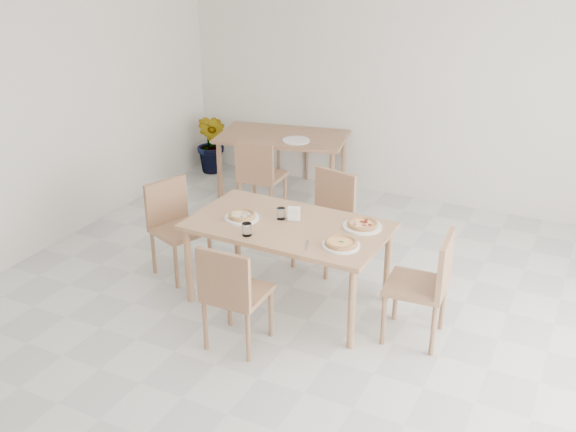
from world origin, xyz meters
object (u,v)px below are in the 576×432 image
at_px(chair_south, 232,290).
at_px(chair_back_s, 259,173).
at_px(plate_empty, 296,141).
at_px(potted_plant, 213,144).
at_px(chair_back_n, 297,135).
at_px(chair_east, 428,280).
at_px(plate_margherita, 341,245).
at_px(chair_west, 174,221).
at_px(chair_north, 328,212).
at_px(pizza_margherita, 341,243).
at_px(plate_pepperoni, 362,227).
at_px(tumbler_b, 281,214).
at_px(pizza_mushroom, 242,215).
at_px(pizza_pepperoni, 362,224).
at_px(plate_mushroom, 242,218).
at_px(napkin_holder, 294,214).
at_px(second_table, 283,142).
at_px(tumbler_a, 247,229).
at_px(main_table, 288,232).

height_order(chair_south, chair_back_s, chair_back_s).
xyz_separation_m(plate_empty, potted_plant, (-1.41, 0.40, -0.35)).
bearing_deg(chair_back_n, chair_east, -64.41).
distance_m(chair_back_s, plate_empty, 0.66).
bearing_deg(plate_margherita, chair_west, 172.89).
height_order(chair_north, pizza_margherita, chair_north).
bearing_deg(chair_south, plate_pepperoni, -122.97).
bearing_deg(chair_back_s, chair_back_n, -83.31).
xyz_separation_m(plate_pepperoni, tumbler_b, (-0.69, -0.14, 0.04)).
relative_size(chair_south, chair_back_n, 1.02).
xyz_separation_m(pizza_mushroom, pizza_pepperoni, (0.99, 0.29, 0.00)).
relative_size(plate_mushroom, tumbler_b, 3.05).
distance_m(pizza_margherita, napkin_holder, 0.61).
relative_size(chair_west, chair_back_s, 0.99).
xyz_separation_m(second_table, chair_back_n, (-0.20, 0.79, -0.16)).
bearing_deg(plate_mushroom, chair_south, -65.69).
distance_m(chair_south, chair_back_s, 2.56).
bearing_deg(tumbler_a, chair_back_s, 116.12).
height_order(pizza_pepperoni, tumbler_a, tumbler_a).
bearing_deg(potted_plant, chair_west, -65.04).
xyz_separation_m(tumbler_b, second_table, (-1.09, 2.18, -0.13)).
bearing_deg(napkin_holder, plate_mushroom, -177.26).
bearing_deg(plate_margherita, plate_empty, 123.30).
bearing_deg(plate_pepperoni, second_table, 131.20).
xyz_separation_m(chair_east, plate_empty, (-2.18, 2.14, 0.22)).
height_order(plate_pepperoni, tumbler_b, tumbler_b).
bearing_deg(plate_margherita, chair_south, -134.24).
relative_size(pizza_pepperoni, plate_empty, 0.97).
height_order(chair_east, napkin_holder, chair_east).
bearing_deg(plate_empty, pizza_mushroom, -76.10).
relative_size(chair_north, chair_back_s, 1.01).
distance_m(pizza_pepperoni, napkin_holder, 0.59).
bearing_deg(napkin_holder, main_table, -119.44).
bearing_deg(plate_mushroom, chair_west, 172.16).
bearing_deg(tumbler_a, chair_east, 11.95).
distance_m(chair_west, napkin_holder, 1.26).
distance_m(pizza_mushroom, potted_plant, 3.25).
height_order(pizza_mushroom, pizza_pepperoni, same).
xyz_separation_m(napkin_holder, potted_plant, (-2.37, 2.42, -0.41)).
distance_m(pizza_margherita, chair_back_n, 3.78).
xyz_separation_m(chair_east, tumbler_b, (-1.34, 0.11, 0.26)).
bearing_deg(napkin_holder, chair_west, 164.42).
distance_m(plate_margherita, plate_empty, 2.74).
relative_size(tumbler_a, napkin_holder, 0.83).
xyz_separation_m(plate_margherita, second_table, (-1.76, 2.44, -0.09)).
bearing_deg(plate_pepperoni, tumbler_b, -168.23).
distance_m(plate_margherita, pizza_margherita, 0.02).
height_order(chair_north, second_table, chair_north).
xyz_separation_m(chair_east, tumbler_a, (-1.44, -0.30, 0.27)).
relative_size(chair_west, pizza_margherita, 2.64).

